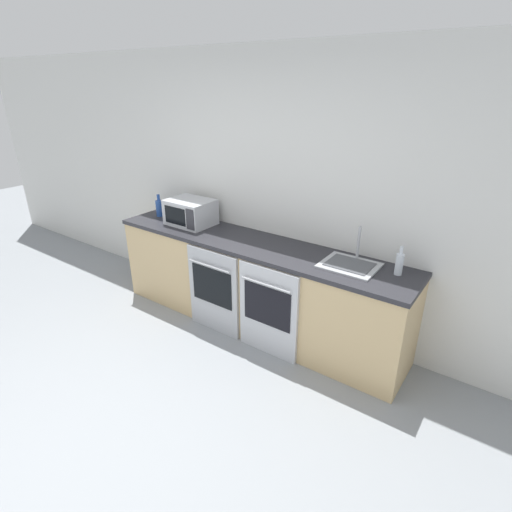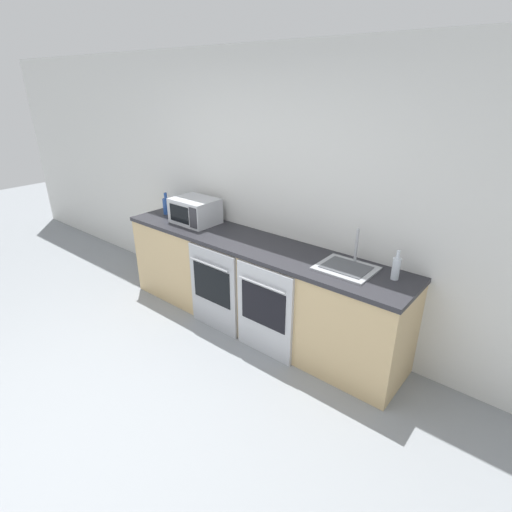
# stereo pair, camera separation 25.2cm
# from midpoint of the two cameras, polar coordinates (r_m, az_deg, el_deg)

# --- Properties ---
(ground_plane) EXTENTS (16.00, 16.00, 0.00)m
(ground_plane) POSITION_cam_midpoint_polar(r_m,az_deg,el_deg) (3.25, -24.74, -23.81)
(ground_plane) COLOR gray
(wall_back) EXTENTS (10.00, 0.06, 2.60)m
(wall_back) POSITION_cam_midpoint_polar(r_m,az_deg,el_deg) (3.87, 0.54, 8.93)
(wall_back) COLOR silver
(wall_back) RESTS_ON ground_plane
(counter_back) EXTENTS (3.08, 0.61, 0.90)m
(counter_back) POSITION_cam_midpoint_polar(r_m,az_deg,el_deg) (3.94, -2.23, -4.11)
(counter_back) COLOR tan
(counter_back) RESTS_ON ground_plane
(oven_left) EXTENTS (0.60, 0.06, 0.85)m
(oven_left) POSITION_cam_midpoint_polar(r_m,az_deg,el_deg) (3.89, -8.00, -5.05)
(oven_left) COLOR #A8AAAF
(oven_left) RESTS_ON ground_plane
(oven_right) EXTENTS (0.60, 0.06, 0.85)m
(oven_right) POSITION_cam_midpoint_polar(r_m,az_deg,el_deg) (3.53, -0.37, -7.97)
(oven_right) COLOR #B7BABF
(oven_right) RESTS_ON ground_plane
(microwave) EXTENTS (0.47, 0.37, 0.26)m
(microwave) POSITION_cam_midpoint_polar(r_m,az_deg,el_deg) (4.27, -11.02, 6.15)
(microwave) COLOR #B7BABF
(microwave) RESTS_ON counter_back
(bottle_blue) EXTENTS (0.08, 0.08, 0.25)m
(bottle_blue) POSITION_cam_midpoint_polar(r_m,az_deg,el_deg) (4.63, -15.18, 6.67)
(bottle_blue) COLOR #234793
(bottle_blue) RESTS_ON counter_back
(bottle_clear) EXTENTS (0.06, 0.06, 0.24)m
(bottle_clear) POSITION_cam_midpoint_polar(r_m,az_deg,el_deg) (3.24, 17.72, -1.07)
(bottle_clear) COLOR silver
(bottle_clear) RESTS_ON counter_back
(sink) EXTENTS (0.45, 0.38, 0.30)m
(sink) POSITION_cam_midpoint_polar(r_m,az_deg,el_deg) (3.32, 11.17, -1.17)
(sink) COLOR #A8AAAF
(sink) RESTS_ON counter_back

